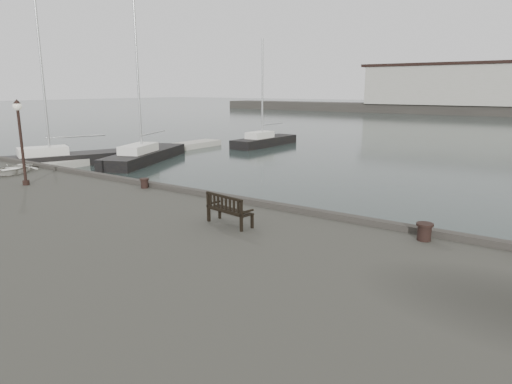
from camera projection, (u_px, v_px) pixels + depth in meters
ground at (244, 244)px, 16.25m from camera, size 400.00×400.00×0.00m
pontoon at (113, 156)px, 35.37m from camera, size 2.00×24.00×0.50m
breakwater at (498, 94)px, 91.30m from camera, size 140.00×9.50×12.20m
bench at (229, 215)px, 13.11m from camera, size 1.58×0.76×0.87m
bollard_left at (144, 183)px, 17.97m from camera, size 0.44×0.44×0.38m
bollard_right at (424, 232)px, 11.77m from camera, size 0.58×0.58×0.46m
lamp_post at (20, 131)px, 18.09m from camera, size 0.34×0.34×3.44m
dinghy at (13, 169)px, 21.03m from camera, size 2.44×2.69×0.46m
yacht_a at (58, 162)px, 32.56m from camera, size 5.75×9.36×12.56m
yacht_c at (145, 158)px, 34.46m from camera, size 5.97×10.12×13.34m
yacht_d at (265, 143)px, 43.89m from camera, size 2.34×8.18×10.44m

